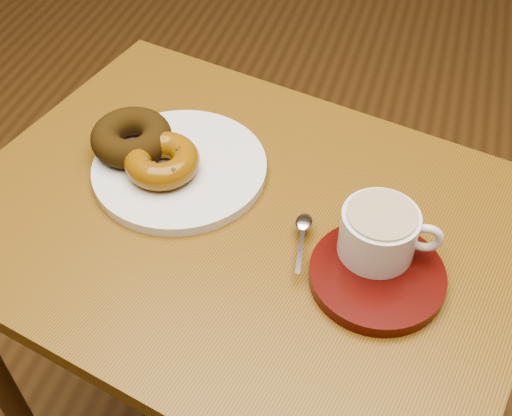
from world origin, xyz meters
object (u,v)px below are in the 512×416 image
(cafe_table, at_px, (243,268))
(saucer, at_px, (377,276))
(donut_plate, at_px, (180,168))
(coffee_cup, at_px, (380,232))

(cafe_table, relative_size, saucer, 5.22)
(donut_plate, xyz_separation_m, coffee_cup, (0.29, -0.08, 0.04))
(donut_plate, distance_m, saucer, 0.32)
(saucer, height_order, coffee_cup, coffee_cup)
(donut_plate, distance_m, coffee_cup, 0.30)
(saucer, bearing_deg, coffee_cup, 102.84)
(cafe_table, bearing_deg, coffee_cup, 5.24)
(cafe_table, distance_m, saucer, 0.23)
(saucer, bearing_deg, donut_plate, 159.73)
(cafe_table, bearing_deg, saucer, -3.89)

